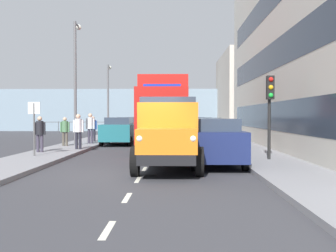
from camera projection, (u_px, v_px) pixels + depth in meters
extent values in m
plane|color=#38383D|center=(158.00, 147.00, 24.37)|extent=(80.00, 80.00, 0.00)
cube|color=gray|center=(238.00, 146.00, 24.27)|extent=(2.43, 43.92, 0.15)
cube|color=gray|center=(79.00, 145.00, 24.46)|extent=(2.43, 43.92, 0.15)
cube|color=silver|center=(108.00, 230.00, 6.62)|extent=(0.12, 1.10, 0.01)
cube|color=silver|center=(127.00, 198.00, 9.23)|extent=(0.12, 1.10, 0.01)
cube|color=silver|center=(138.00, 180.00, 11.82)|extent=(0.12, 1.10, 0.01)
cube|color=silver|center=(144.00, 169.00, 14.18)|extent=(0.12, 1.10, 0.01)
cube|color=silver|center=(150.00, 160.00, 17.12)|extent=(0.12, 1.10, 0.01)
cube|color=silver|center=(153.00, 154.00, 19.67)|extent=(0.12, 1.10, 0.01)
cube|color=silver|center=(156.00, 149.00, 22.56)|extent=(0.12, 1.10, 0.01)
cube|color=silver|center=(158.00, 146.00, 24.95)|extent=(0.12, 1.10, 0.01)
cube|color=silver|center=(160.00, 143.00, 27.50)|extent=(0.12, 1.10, 0.01)
cube|color=silver|center=(161.00, 141.00, 29.91)|extent=(0.12, 1.10, 0.01)
cube|color=silver|center=(163.00, 139.00, 32.39)|extent=(0.12, 1.10, 0.01)
cube|color=silver|center=(164.00, 137.00, 35.29)|extent=(0.12, 1.10, 0.01)
cube|color=silver|center=(164.00, 136.00, 37.51)|extent=(0.12, 1.10, 0.01)
cube|color=silver|center=(165.00, 135.00, 39.86)|extent=(0.12, 1.10, 0.01)
cube|color=silver|center=(166.00, 134.00, 42.14)|extent=(0.12, 1.10, 0.01)
cube|color=beige|center=(334.00, 41.00, 22.21)|extent=(7.29, 24.55, 11.67)
cube|color=#2D3847|center=(266.00, 116.00, 22.38)|extent=(0.08, 20.86, 1.40)
cube|color=#2D3847|center=(266.00, 60.00, 22.31)|extent=(0.08, 20.86, 1.40)
cube|color=#2D3847|center=(267.00, 4.00, 22.23)|extent=(0.08, 20.86, 1.40)
cube|color=beige|center=(256.00, 94.00, 43.97)|extent=(7.29, 12.98, 8.24)
cube|color=gray|center=(167.00, 110.00, 49.25)|extent=(80.00, 0.80, 5.00)
cylinder|color=#4C5156|center=(294.00, 127.00, 45.41)|extent=(0.08, 0.08, 1.20)
cylinder|color=#4C5156|center=(276.00, 127.00, 45.45)|extent=(0.08, 0.08, 1.20)
cylinder|color=#4C5156|center=(258.00, 127.00, 45.49)|extent=(0.08, 0.08, 1.20)
cylinder|color=#4C5156|center=(239.00, 127.00, 45.53)|extent=(0.08, 0.08, 1.20)
cylinder|color=#4C5156|center=(221.00, 127.00, 45.58)|extent=(0.08, 0.08, 1.20)
cylinder|color=#4C5156|center=(203.00, 127.00, 45.62)|extent=(0.08, 0.08, 1.20)
cylinder|color=#4C5156|center=(185.00, 127.00, 45.66)|extent=(0.08, 0.08, 1.20)
cylinder|color=#4C5156|center=(167.00, 127.00, 45.70)|extent=(0.08, 0.08, 1.20)
cylinder|color=#4C5156|center=(149.00, 127.00, 45.74)|extent=(0.08, 0.08, 1.20)
cylinder|color=#4C5156|center=(130.00, 127.00, 45.78)|extent=(0.08, 0.08, 1.20)
cylinder|color=#4C5156|center=(112.00, 127.00, 45.82)|extent=(0.08, 0.08, 1.20)
cylinder|color=#4C5156|center=(94.00, 127.00, 45.87)|extent=(0.08, 0.08, 1.20)
cylinder|color=#4C5156|center=(76.00, 127.00, 45.91)|extent=(0.08, 0.08, 1.20)
cylinder|color=#4C5156|center=(58.00, 127.00, 45.95)|extent=(0.08, 0.08, 1.20)
cylinder|color=#4C5156|center=(41.00, 127.00, 45.99)|extent=(0.08, 0.08, 1.20)
cube|color=#4C5156|center=(167.00, 122.00, 45.69)|extent=(28.00, 0.08, 0.08)
cube|color=black|center=(168.00, 152.00, 14.12)|extent=(1.64, 5.60, 0.30)
cube|color=orange|center=(167.00, 140.00, 12.26)|extent=(1.72, 1.90, 0.70)
cube|color=silver|center=(166.00, 143.00, 11.37)|extent=(1.16, 0.08, 0.56)
sphere|color=white|center=(193.00, 139.00, 11.35)|extent=(0.20, 0.20, 0.20)
sphere|color=white|center=(139.00, 139.00, 11.38)|extent=(0.20, 0.20, 0.20)
cube|color=orange|center=(168.00, 120.00, 13.76)|extent=(1.93, 1.34, 1.15)
cube|color=#2D3847|center=(168.00, 106.00, 13.75)|extent=(1.79, 1.23, 0.56)
cube|color=#2D2319|center=(169.00, 142.00, 15.46)|extent=(2.10, 2.80, 0.16)
cube|color=black|center=(196.00, 134.00, 15.43)|extent=(0.08, 2.80, 0.56)
cube|color=black|center=(142.00, 134.00, 15.47)|extent=(0.08, 2.80, 0.56)
cylinder|color=black|center=(199.00, 162.00, 12.43)|extent=(0.24, 0.90, 0.90)
cylinder|color=black|center=(135.00, 161.00, 12.47)|extent=(0.24, 0.90, 0.90)
cylinder|color=black|center=(195.00, 152.00, 15.65)|extent=(0.24, 0.90, 0.90)
cylinder|color=black|center=(144.00, 152.00, 15.69)|extent=(0.24, 0.90, 0.90)
cube|color=red|center=(162.00, 116.00, 19.32)|extent=(2.40, 2.21, 2.60)
cube|color=#2D3847|center=(162.00, 104.00, 19.31)|extent=(2.20, 2.04, 0.80)
cube|color=#1933B2|center=(162.00, 86.00, 19.29)|extent=(1.75, 0.20, 0.16)
cube|color=red|center=(165.00, 106.00, 23.30)|extent=(2.50, 5.95, 3.00)
cube|color=black|center=(164.00, 137.00, 22.41)|extent=(2.00, 8.07, 0.36)
cylinder|color=black|center=(187.00, 144.00, 19.42)|extent=(0.28, 1.04, 1.04)
cylinder|color=black|center=(138.00, 144.00, 19.47)|extent=(0.28, 1.04, 1.04)
cylinder|color=black|center=(185.00, 139.00, 23.03)|extent=(0.28, 1.04, 1.04)
cylinder|color=black|center=(144.00, 139.00, 23.08)|extent=(0.28, 1.04, 1.04)
cylinder|color=black|center=(184.00, 137.00, 25.15)|extent=(0.28, 1.04, 1.04)
cylinder|color=black|center=(147.00, 137.00, 25.20)|extent=(0.28, 1.04, 1.04)
cube|color=navy|center=(215.00, 144.00, 15.09)|extent=(1.79, 4.49, 1.00)
cube|color=#2D3847|center=(216.00, 125.00, 14.87)|extent=(1.47, 2.47, 0.42)
cylinder|color=black|center=(191.00, 154.00, 16.51)|extent=(0.18, 0.60, 0.60)
cylinder|color=black|center=(233.00, 154.00, 16.48)|extent=(0.18, 0.60, 0.60)
cylinder|color=black|center=(193.00, 162.00, 13.73)|extent=(0.18, 0.60, 0.60)
cylinder|color=black|center=(245.00, 162.00, 13.69)|extent=(0.18, 0.60, 0.60)
cube|color=black|center=(204.00, 136.00, 21.29)|extent=(1.84, 3.83, 1.00)
cube|color=#2D3847|center=(204.00, 122.00, 21.07)|extent=(1.51, 2.11, 0.42)
cylinder|color=black|center=(186.00, 144.00, 22.50)|extent=(0.18, 0.60, 0.60)
cylinder|color=black|center=(219.00, 144.00, 22.47)|extent=(0.18, 0.60, 0.60)
cylinder|color=black|center=(188.00, 147.00, 20.13)|extent=(0.18, 0.60, 0.60)
cylinder|color=black|center=(224.00, 147.00, 20.09)|extent=(0.18, 0.60, 0.60)
cube|color=slate|center=(198.00, 132.00, 26.81)|extent=(1.83, 4.29, 1.00)
cube|color=#2D3847|center=(199.00, 121.00, 26.60)|extent=(1.50, 2.36, 0.42)
cylinder|color=black|center=(185.00, 138.00, 28.17)|extent=(0.18, 0.60, 0.60)
cylinder|color=black|center=(210.00, 138.00, 28.14)|extent=(0.18, 0.60, 0.60)
cylinder|color=black|center=(185.00, 141.00, 25.51)|extent=(0.18, 0.60, 0.60)
cylinder|color=black|center=(214.00, 141.00, 25.48)|extent=(0.18, 0.60, 0.60)
cube|color=#B7BABF|center=(195.00, 129.00, 32.11)|extent=(1.68, 3.93, 1.00)
cube|color=#2D3847|center=(195.00, 120.00, 31.90)|extent=(1.38, 2.16, 0.42)
cylinder|color=black|center=(184.00, 135.00, 33.36)|extent=(0.18, 0.60, 0.60)
cylinder|color=black|center=(204.00, 135.00, 33.33)|extent=(0.18, 0.60, 0.60)
cylinder|color=black|center=(185.00, 136.00, 30.92)|extent=(0.18, 0.60, 0.60)
cylinder|color=black|center=(206.00, 136.00, 30.89)|extent=(0.18, 0.60, 0.60)
cube|color=#1E6670|center=(119.00, 132.00, 25.92)|extent=(1.84, 4.19, 1.00)
cube|color=#2D3847|center=(119.00, 121.00, 26.11)|extent=(1.51, 2.30, 0.42)
cylinder|color=black|center=(131.00, 141.00, 24.62)|extent=(0.18, 0.60, 0.60)
cylinder|color=black|center=(101.00, 141.00, 24.66)|extent=(0.18, 0.60, 0.60)
cylinder|color=black|center=(135.00, 139.00, 27.21)|extent=(0.18, 0.60, 0.60)
cylinder|color=black|center=(108.00, 139.00, 27.25)|extent=(0.18, 0.60, 0.60)
cube|color=#B21E1E|center=(129.00, 129.00, 31.18)|extent=(1.75, 4.65, 1.00)
cube|color=#2D3847|center=(129.00, 120.00, 31.36)|extent=(1.44, 2.56, 0.42)
cylinder|color=black|center=(138.00, 137.00, 29.74)|extent=(0.18, 0.60, 0.60)
cylinder|color=black|center=(115.00, 137.00, 29.77)|extent=(0.18, 0.60, 0.60)
cylinder|color=black|center=(141.00, 135.00, 32.62)|extent=(0.18, 0.60, 0.60)
cylinder|color=black|center=(120.00, 135.00, 32.65)|extent=(0.18, 0.60, 0.60)
cube|color=maroon|center=(137.00, 127.00, 37.84)|extent=(1.88, 4.06, 1.00)
cube|color=#2D3847|center=(137.00, 119.00, 38.02)|extent=(1.54, 2.23, 0.42)
cylinder|color=black|center=(146.00, 133.00, 36.57)|extent=(0.18, 0.60, 0.60)
cylinder|color=black|center=(126.00, 133.00, 36.61)|extent=(0.18, 0.60, 0.60)
cylinder|color=black|center=(148.00, 132.00, 39.09)|extent=(0.18, 0.60, 0.60)
cylinder|color=black|center=(129.00, 132.00, 39.12)|extent=(0.18, 0.60, 0.60)
cylinder|color=#383342|center=(42.00, 143.00, 19.13)|extent=(0.14, 0.14, 0.80)
cylinder|color=#383342|center=(38.00, 143.00, 19.13)|extent=(0.14, 0.14, 0.80)
cylinder|color=black|center=(40.00, 128.00, 19.11)|extent=(0.34, 0.34, 0.63)
cylinder|color=black|center=(45.00, 129.00, 19.11)|extent=(0.09, 0.09, 0.58)
cylinder|color=black|center=(35.00, 129.00, 19.11)|extent=(0.09, 0.09, 0.58)
sphere|color=tan|center=(40.00, 119.00, 19.10)|extent=(0.22, 0.22, 0.22)
cylinder|color=black|center=(80.00, 141.00, 20.78)|extent=(0.14, 0.14, 0.85)
cylinder|color=black|center=(77.00, 141.00, 20.79)|extent=(0.14, 0.14, 0.85)
cylinder|color=silver|center=(78.00, 125.00, 20.77)|extent=(0.34, 0.34, 0.68)
cylinder|color=silver|center=(83.00, 126.00, 20.76)|extent=(0.09, 0.09, 0.62)
cylinder|color=silver|center=(74.00, 126.00, 20.77)|extent=(0.09, 0.09, 0.62)
sphere|color=tan|center=(78.00, 116.00, 20.76)|extent=(0.23, 0.23, 0.23)
cylinder|color=#4C473D|center=(67.00, 139.00, 23.07)|extent=(0.14, 0.14, 0.77)
cylinder|color=#4C473D|center=(63.00, 139.00, 23.08)|extent=(0.14, 0.14, 0.77)
cylinder|color=#47724C|center=(65.00, 126.00, 23.06)|extent=(0.34, 0.34, 0.61)
cylinder|color=#47724C|center=(69.00, 127.00, 23.05)|extent=(0.09, 0.09, 0.56)
cylinder|color=#47724C|center=(61.00, 127.00, 23.06)|extent=(0.09, 0.09, 0.56)
sphere|color=tan|center=(65.00, 119.00, 23.05)|extent=(0.21, 0.21, 0.21)
cylinder|color=#383342|center=(92.00, 136.00, 25.05)|extent=(0.14, 0.14, 0.88)
cylinder|color=#383342|center=(89.00, 136.00, 25.06)|extent=(0.14, 0.14, 0.88)
cylinder|color=silver|center=(90.00, 123.00, 25.03)|extent=(0.34, 0.34, 0.70)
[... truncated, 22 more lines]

